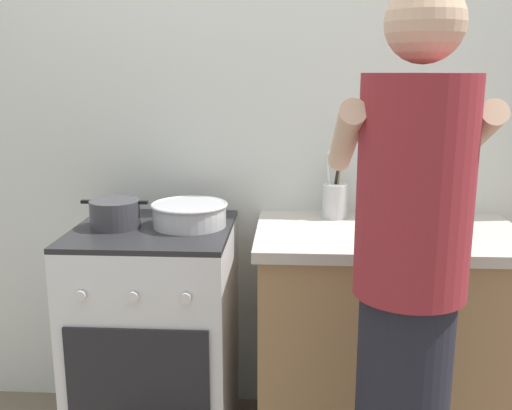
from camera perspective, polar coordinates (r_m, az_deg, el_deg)
The scene contains 9 objects.
back_wall at distance 2.51m, azimuth 3.97°, elevation 7.46°, with size 3.20×0.10×2.50m.
countertop at distance 2.41m, azimuth 12.28°, elevation -12.78°, with size 1.00×0.60×0.90m.
stove_range at distance 2.44m, azimuth -9.60°, elevation -12.42°, with size 0.60×0.62×0.90m.
pot at distance 2.31m, azimuth -13.48°, elevation -0.84°, with size 0.26×0.19×0.11m.
mixing_bowl at distance 2.28m, azimuth -6.46°, elevation -0.82°, with size 0.30×0.30×0.09m.
utensil_crock at distance 2.40m, azimuth 7.65°, elevation 0.81°, with size 0.10×0.10×0.31m.
spice_bottle at distance 2.24m, azimuth 14.70°, elevation -1.46°, with size 0.04×0.04×0.09m.
oil_bottle at distance 2.24m, azimuth 18.73°, elevation -0.51°, with size 0.06×0.06×0.22m.
person at distance 1.67m, azimuth 14.44°, elevation -9.50°, with size 0.41×0.50×1.70m.
Camera 1 is at (0.18, -2.00, 1.48)m, focal length 41.31 mm.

